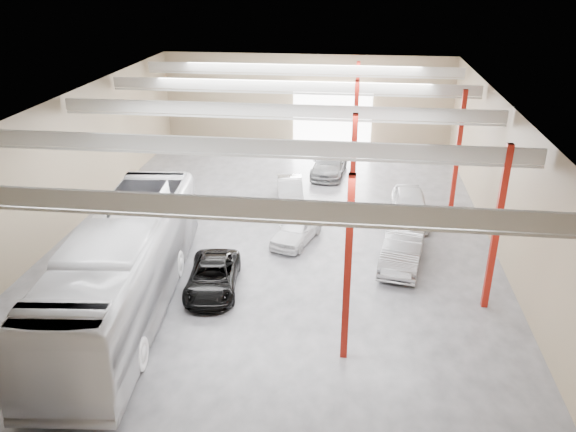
% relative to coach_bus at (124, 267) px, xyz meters
% --- Properties ---
extents(depot_shell, '(22.12, 32.12, 7.06)m').
position_rel_coach_bus_xyz_m(depot_shell, '(5.21, 8.48, 3.00)').
color(depot_shell, '#46454A').
rests_on(depot_shell, ground).
extents(coach_bus, '(4.70, 14.43, 3.95)m').
position_rel_coach_bus_xyz_m(coach_bus, '(0.00, 0.00, 0.00)').
color(coach_bus, silver).
rests_on(coach_bus, ground).
extents(black_sedan, '(2.62, 4.78, 1.27)m').
position_rel_coach_bus_xyz_m(black_sedan, '(3.07, 1.89, -1.34)').
color(black_sedan, black).
rests_on(black_sedan, ground).
extents(car_row_a, '(2.77, 4.34, 1.38)m').
position_rel_coach_bus_xyz_m(car_row_a, '(6.19, 7.09, -1.29)').
color(car_row_a, white).
rests_on(car_row_a, ground).
extents(car_row_b, '(2.13, 4.33, 1.37)m').
position_rel_coach_bus_xyz_m(car_row_b, '(5.19, 12.36, -1.29)').
color(car_row_b, silver).
rests_on(car_row_b, ground).
extents(car_row_c, '(2.55, 5.28, 1.48)m').
position_rel_coach_bus_xyz_m(car_row_c, '(7.27, 17.56, -1.23)').
color(car_row_c, gray).
rests_on(car_row_c, ground).
extents(car_right_near, '(2.57, 5.16, 1.63)m').
position_rel_coach_bus_xyz_m(car_right_near, '(11.39, 5.30, -1.16)').
color(car_right_near, '#9D9EA2').
rests_on(car_right_near, ground).
extents(car_right_far, '(2.04, 4.94, 1.67)m').
position_rel_coach_bus_xyz_m(car_right_far, '(12.08, 10.50, -1.14)').
color(car_right_far, silver).
rests_on(car_right_far, ground).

